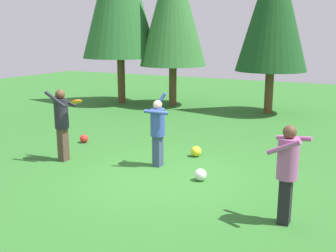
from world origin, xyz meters
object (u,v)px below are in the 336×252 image
(person_bystander, at_px, (287,166))
(tree_center, at_px, (274,6))
(person_catcher, at_px, (62,119))
(ball_blue, at_px, (292,162))
(tree_left, at_px, (173,5))
(frisbee, at_px, (76,102))
(ball_white, at_px, (201,175))
(person_thrower, at_px, (158,127))
(ball_yellow, at_px, (196,151))
(ball_red, at_px, (84,139))

(person_bystander, height_order, tree_center, tree_center)
(person_catcher, relative_size, ball_blue, 9.14)
(person_bystander, height_order, tree_left, tree_left)
(frisbee, height_order, ball_white, frisbee)
(person_thrower, distance_m, person_bystander, 3.69)
(tree_center, relative_size, tree_left, 0.96)
(person_catcher, bearing_deg, tree_left, 92.13)
(frisbee, distance_m, tree_center, 9.26)
(person_catcher, distance_m, ball_yellow, 3.45)
(frisbee, bearing_deg, tree_left, 101.43)
(tree_center, distance_m, tree_left, 4.20)
(tree_left, bearing_deg, person_thrower, -65.46)
(person_bystander, distance_m, ball_blue, 3.27)
(ball_red, relative_size, tree_center, 0.04)
(ball_yellow, distance_m, tree_center, 7.83)
(ball_blue, distance_m, tree_center, 7.86)
(person_catcher, distance_m, ball_red, 1.95)
(frisbee, relative_size, ball_yellow, 1.37)
(person_bystander, bearing_deg, ball_white, -20.04)
(tree_center, bearing_deg, person_thrower, -94.84)
(person_catcher, bearing_deg, ball_red, 106.01)
(ball_red, distance_m, ball_white, 4.42)
(frisbee, relative_size, tree_left, 0.05)
(ball_red, xyz_separation_m, ball_yellow, (3.42, 0.25, 0.02))
(person_bystander, height_order, frisbee, person_bystander)
(frisbee, bearing_deg, person_thrower, 19.83)
(person_thrower, xyz_separation_m, ball_white, (1.29, -0.45, -0.81))
(person_catcher, distance_m, tree_left, 9.12)
(person_catcher, height_order, ball_white, person_catcher)
(person_thrower, height_order, tree_center, tree_center)
(ball_white, xyz_separation_m, tree_center, (-0.63, 8.32, 3.97))
(ball_white, bearing_deg, person_bystander, -31.02)
(person_bystander, relative_size, tree_center, 0.25)
(person_catcher, distance_m, frisbee, 0.63)
(ball_blue, bearing_deg, person_thrower, -152.78)
(ball_blue, relative_size, ball_red, 0.81)
(ball_blue, distance_m, tree_left, 9.86)
(ball_blue, distance_m, ball_yellow, 2.36)
(person_thrower, xyz_separation_m, frisbee, (-1.83, -0.66, 0.57))
(person_thrower, height_order, person_bystander, person_thrower)
(ball_yellow, bearing_deg, ball_blue, 8.25)
(ball_yellow, bearing_deg, tree_center, 88.59)
(ball_yellow, bearing_deg, frisbee, -142.67)
(ball_red, bearing_deg, tree_center, 62.84)
(tree_center, xyz_separation_m, tree_left, (-4.20, -0.13, 0.17))
(person_bystander, bearing_deg, tree_left, -42.99)
(ball_yellow, height_order, tree_left, tree_left)
(person_thrower, bearing_deg, ball_blue, -172.61)
(person_catcher, bearing_deg, person_bystander, -15.97)
(ball_blue, bearing_deg, ball_white, -128.95)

